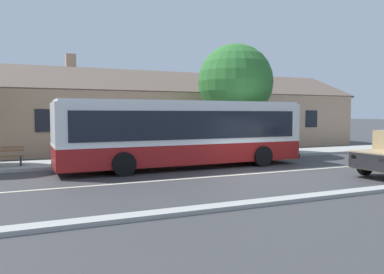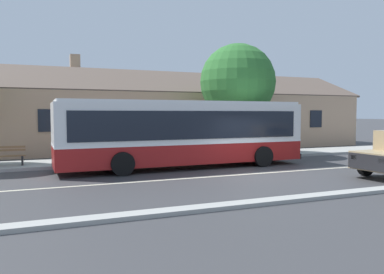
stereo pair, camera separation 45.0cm
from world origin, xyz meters
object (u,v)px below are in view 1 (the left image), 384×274
bench_down_street (83,153)px  street_tree_primary (235,82)px  transit_bus (184,132)px  bench_by_building (6,158)px  bus_stop_sign (264,130)px

bench_down_street → street_tree_primary: 10.08m
transit_bus → bench_by_building: size_ratio=7.68×
transit_bus → bus_stop_sign: 6.33m
bench_by_building → street_tree_primary: size_ratio=0.23×
bench_down_street → street_tree_primary: street_tree_primary is taller
bench_by_building → street_tree_primary: (12.74, 1.10, 3.96)m
bench_down_street → bus_stop_sign: (10.26, -0.99, 1.07)m
bench_by_building → bus_stop_sign: bus_stop_sign is taller
transit_bus → bench_by_building: transit_bus is taller
transit_bus → bench_down_street: 5.40m
transit_bus → bench_by_building: 8.30m
transit_bus → street_tree_primary: size_ratio=1.73×
bus_stop_sign → transit_bus: bearing=-160.7°
bench_down_street → transit_bus: bearing=-35.8°
bench_by_building → bus_stop_sign: size_ratio=0.64×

